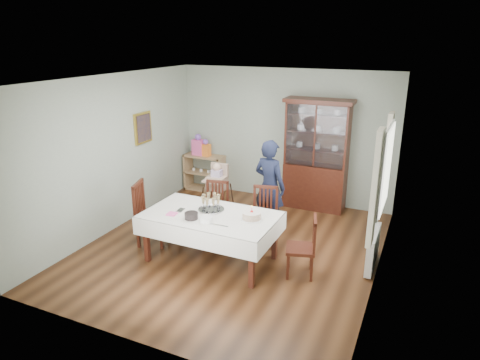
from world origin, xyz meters
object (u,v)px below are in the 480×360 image
Objects in this scene: chair_end_left at (152,225)px; dining_table at (211,237)px; woman at (270,186)px; birthday_cake at (252,216)px; gift_bag_orange at (206,148)px; chair_end_right at (301,258)px; chair_far_right at (264,228)px; champagne_tray at (211,206)px; gift_bag_pink at (198,146)px; china_cabinet at (316,153)px; chair_far_left at (215,220)px; sideboard at (205,173)px; high_chair at (217,195)px.

dining_table is at bearing -111.84° from chair_end_left.
birthday_cake is at bearing 114.00° from woman.
chair_end_right is at bearing -41.34° from gift_bag_orange.
chair_end_left is at bearing -169.66° from chair_far_right.
dining_table is at bearing -66.38° from champagne_tray.
chair_end_left is 2.79m from gift_bag_pink.
china_cabinet is 2.33× the size of chair_far_left.
sideboard is at bearing 179.51° from china_cabinet.
sideboard is at bearing 125.49° from chair_far_right.
chair_end_right is (3.00, -2.62, -0.13)m from sideboard.
gift_bag_pink is at bearing 179.97° from china_cabinet.
high_chair is 2.60× the size of champagne_tray.
china_cabinet is 4.64× the size of gift_bag_pink.
chair_far_right reaches higher than chair_far_left.
high_chair is (0.92, -1.19, 0.01)m from sideboard.
champagne_tray is at bearing 83.18° from woman.
dining_table is 1.50m from woman.
champagne_tray reaches higher than birthday_cake.
china_cabinet is at bearing 46.89° from chair_far_left.
birthday_cake reaches higher than chair_far_right.
chair_end_right is at bearing -105.67° from chair_end_left.
woman is at bearing 24.89° from chair_far_left.
china_cabinet is 2.11m from chair_far_right.
high_chair reaches higher than chair_end_right.
champagne_tray is at bearing -143.69° from chair_far_right.
champagne_tray is at bearing -59.95° from gift_bag_orange.
gift_bag_pink is at bearing -171.24° from sideboard.
gift_bag_pink is 1.27× the size of gift_bag_orange.
gift_bag_pink is at bearing -3.93° from chair_end_left.
china_cabinet is at bearing -0.04° from gift_bag_orange.
woman is 1.22m from high_chair.
birthday_cake is at bearing -107.56° from chair_end_left.
chair_end_left is at bearing 178.94° from birthday_cake.
champagne_tray is at bearing -77.34° from chair_far_left.
china_cabinet is (0.88, 2.74, 0.74)m from dining_table.
chair_far_right is 0.58× the size of woman.
champagne_tray is at bearing -104.80° from chair_end_left.
gift_bag_orange reaches higher than chair_far_right.
woman is at bearing -34.44° from gift_bag_orange.
gift_bag_pink reaches higher than chair_end_left.
gift_bag_pink is (-1.69, 2.60, 0.17)m from champagne_tray.
woman is 3.51× the size of gift_bag_pink.
sideboard is at bearing 120.39° from dining_table.
china_cabinet is 2.42× the size of sideboard.
dining_table is 0.93× the size of china_cabinet.
china_cabinet is 2.63m from gift_bag_pink.
champagne_tray reaches higher than sideboard.
gift_bag_orange is (-0.87, 1.17, 0.55)m from high_chair.
gift_bag_orange is at bearing 125.08° from chair_far_right.
gift_bag_orange is (-2.20, 2.67, 0.15)m from birthday_cake.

